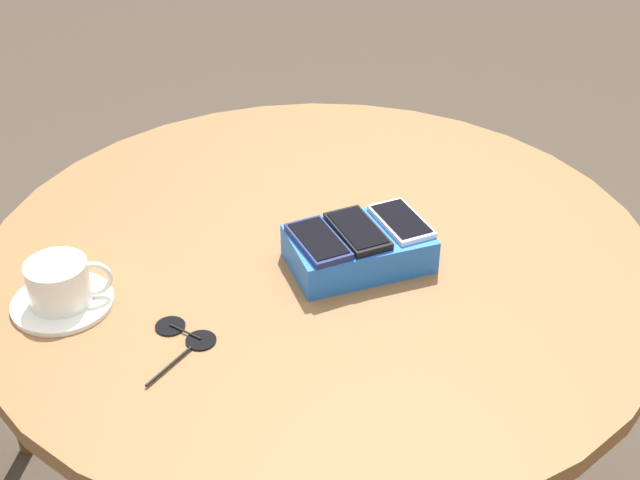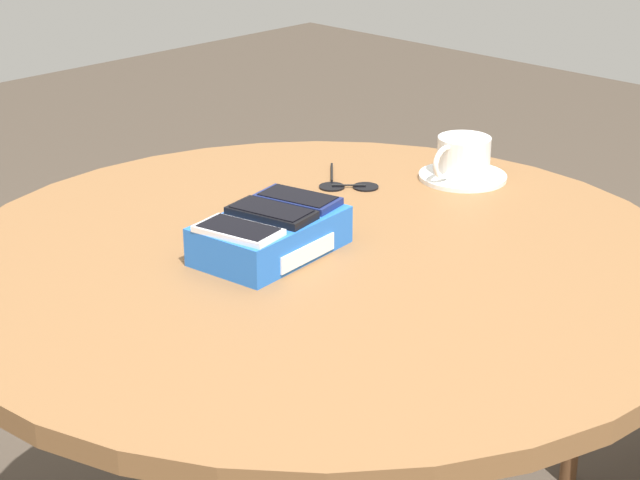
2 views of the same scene
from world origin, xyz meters
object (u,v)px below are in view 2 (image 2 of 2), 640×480
object	(u,v)px
phone_box	(271,236)
sunglasses	(347,185)
phone_black	(272,213)
coffee_cup	(463,156)
round_table	(320,324)
phone_navy	(298,199)
saucer	(463,177)
phone_white	(238,230)

from	to	relation	value
phone_box	sunglasses	world-z (taller)	phone_box
phone_black	coffee_cup	xyz separation A→B (m)	(0.46, 0.00, -0.02)
phone_box	coffee_cup	world-z (taller)	coffee_cup
round_table	sunglasses	xyz separation A→B (m)	(0.24, 0.17, 0.12)
phone_black	phone_box	bearing A→B (deg)	-172.18
phone_navy	sunglasses	xyz separation A→B (m)	(0.22, 0.11, -0.06)
round_table	saucer	world-z (taller)	saucer
phone_box	phone_white	size ratio (longest dim) A/B	1.81
phone_black	coffee_cup	world-z (taller)	coffee_cup
phone_navy	phone_box	bearing A→B (deg)	-168.52
round_table	phone_white	size ratio (longest dim) A/B	8.62
round_table	saucer	size ratio (longest dim) A/B	7.24
sunglasses	round_table	bearing A→B (deg)	-144.63
sunglasses	saucer	bearing A→B (deg)	-34.63
phone_navy	saucer	xyz separation A→B (m)	(0.39, -0.01, -0.06)
round_table	sunglasses	world-z (taller)	sunglasses
coffee_cup	phone_navy	bearing A→B (deg)	178.54
phone_black	sunglasses	distance (m)	0.32
phone_black	saucer	distance (m)	0.46
round_table	phone_navy	bearing A→B (deg)	74.69
phone_white	sunglasses	bearing A→B (deg)	20.28
phone_black	saucer	world-z (taller)	phone_black
phone_box	saucer	bearing A→B (deg)	0.50
round_table	saucer	bearing A→B (deg)	7.37
sunglasses	phone_white	bearing A→B (deg)	-159.72
phone_box	phone_navy	world-z (taller)	phone_navy
round_table	phone_navy	world-z (taller)	phone_navy
saucer	sunglasses	size ratio (longest dim) A/B	1.06
phone_white	coffee_cup	world-z (taller)	coffee_cup
phone_box	phone_black	world-z (taller)	phone_black
phone_box	coffee_cup	size ratio (longest dim) A/B	1.85
phone_navy	sunglasses	bearing A→B (deg)	25.73
phone_white	coffee_cup	distance (m)	0.53
phone_box	phone_white	distance (m)	0.08
round_table	coffee_cup	size ratio (longest dim) A/B	8.79
saucer	phone_white	bearing A→B (deg)	-178.13
saucer	sunglasses	bearing A→B (deg)	145.37
phone_navy	coffee_cup	size ratio (longest dim) A/B	1.05
phone_white	coffee_cup	bearing A→B (deg)	1.89
phone_box	phone_navy	xyz separation A→B (m)	(0.07, 0.01, 0.03)
round_table	phone_box	distance (m)	0.16
phone_box	round_table	bearing A→B (deg)	-43.32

